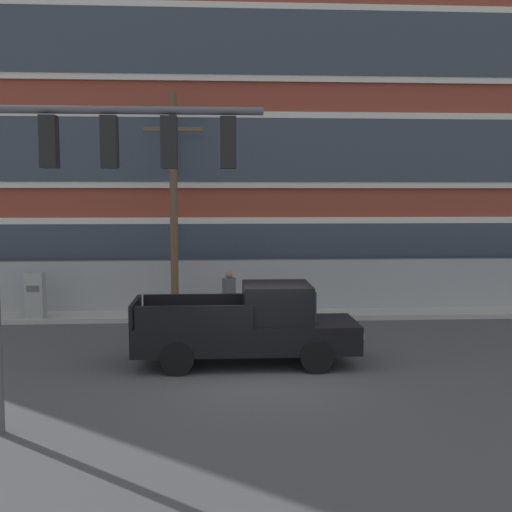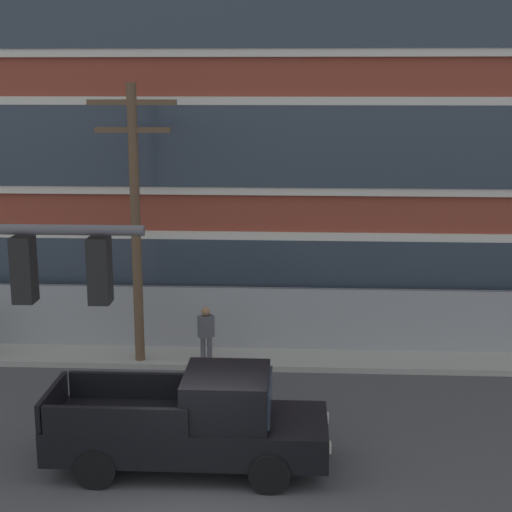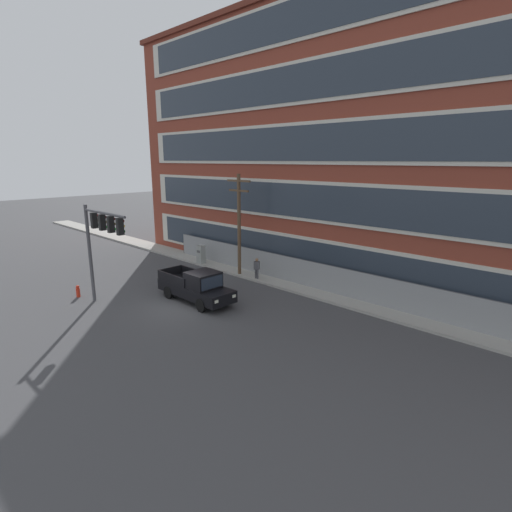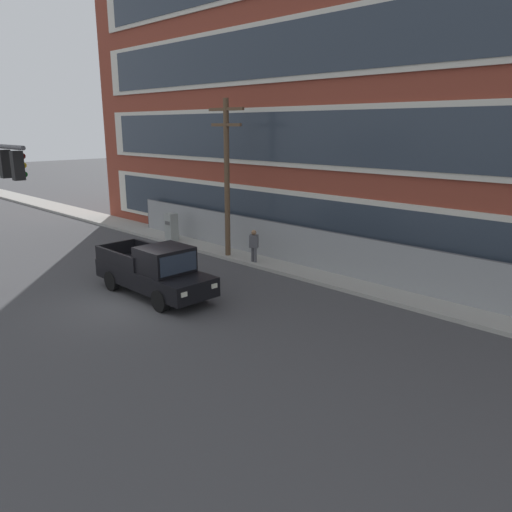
# 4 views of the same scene
# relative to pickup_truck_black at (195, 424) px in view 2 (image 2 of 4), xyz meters

# --- Properties ---
(ground_plane) EXTENTS (160.00, 160.00, 0.00)m
(ground_plane) POSITION_rel_pickup_truck_black_xyz_m (0.22, -1.26, -0.96)
(ground_plane) COLOR #424244
(sidewalk_building_side) EXTENTS (80.00, 2.09, 0.16)m
(sidewalk_building_side) POSITION_rel_pickup_truck_black_xyz_m (0.22, 6.46, -0.88)
(sidewalk_building_side) COLOR #9E9B93
(sidewalk_building_side) RESTS_ON ground
(brick_mill_building) EXTENTS (43.18, 10.59, 19.29)m
(brick_mill_building) POSITION_rel_pickup_truck_black_xyz_m (4.55, 12.50, 8.70)
(brick_mill_building) COLOR brown
(brick_mill_building) RESTS_ON ground
(chain_link_fence) EXTENTS (28.29, 0.06, 1.96)m
(chain_link_fence) POSITION_rel_pickup_truck_black_xyz_m (3.18, 6.90, 0.04)
(chain_link_fence) COLOR gray
(chain_link_fence) RESTS_ON ground
(pickup_truck_black) EXTENTS (5.61, 2.02, 2.04)m
(pickup_truck_black) POSITION_rel_pickup_truck_black_xyz_m (0.00, 0.00, 0.00)
(pickup_truck_black) COLOR black
(pickup_truck_black) RESTS_ON ground
(utility_pole_near_corner) EXTENTS (2.31, 0.26, 7.60)m
(utility_pole_near_corner) POSITION_rel_pickup_truck_black_xyz_m (-2.27, 5.75, 3.26)
(utility_pole_near_corner) COLOR brown
(utility_pole_near_corner) RESTS_ON ground
(pedestrian_near_cabinet) EXTENTS (0.47, 0.42, 1.69)m
(pedestrian_near_cabinet) POSITION_rel_pickup_truck_black_xyz_m (-0.44, 5.74, 0.02)
(pedestrian_near_cabinet) COLOR #4C4C51
(pedestrian_near_cabinet) RESTS_ON ground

